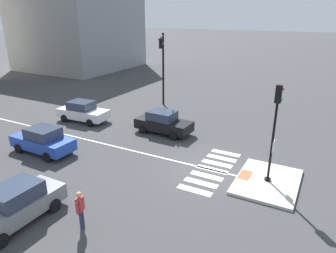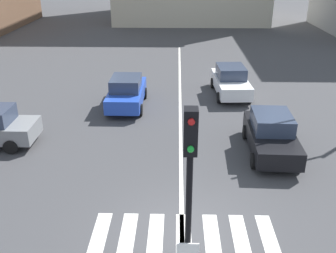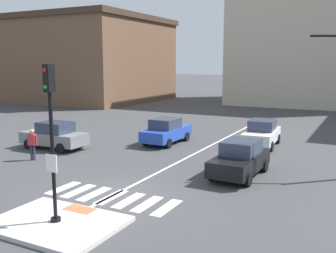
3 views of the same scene
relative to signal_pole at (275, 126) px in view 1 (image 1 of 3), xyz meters
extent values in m
plane|color=#3D3D3F|center=(0.00, 3.07, -3.13)|extent=(300.00, 300.00, 0.00)
cube|color=beige|center=(0.00, 0.01, -3.06)|extent=(4.10, 3.01, 0.15)
cube|color=#DB5B38|center=(0.00, 1.16, -2.98)|extent=(1.10, 0.60, 0.01)
cylinder|color=black|center=(0.00, 0.01, -2.92)|extent=(0.32, 0.32, 0.12)
cylinder|color=black|center=(0.00, 0.01, -0.86)|extent=(0.12, 0.12, 4.00)
cube|color=white|center=(0.00, -0.07, -1.06)|extent=(0.44, 0.03, 0.56)
cube|color=black|center=(0.00, 0.01, 1.56)|extent=(0.24, 0.28, 0.84)
sphere|color=red|center=(0.00, -0.15, 1.81)|extent=(0.12, 0.12, 0.12)
sphere|color=green|center=(0.00, -0.15, 1.31)|extent=(0.12, 0.12, 0.12)
cube|color=silver|center=(-2.43, 3.02, -3.13)|extent=(0.44, 1.80, 0.01)
cube|color=silver|center=(-1.62, 3.02, -3.13)|extent=(0.44, 1.80, 0.01)
cube|color=silver|center=(-0.81, 3.02, -3.13)|extent=(0.44, 1.80, 0.01)
cube|color=silver|center=(0.00, 3.02, -3.13)|extent=(0.44, 1.80, 0.01)
cube|color=silver|center=(0.81, 3.02, -3.13)|extent=(0.44, 1.80, 0.01)
cube|color=silver|center=(1.62, 3.02, -3.13)|extent=(0.44, 1.80, 0.01)
cube|color=silver|center=(2.43, 3.02, -3.13)|extent=(0.44, 1.80, 0.01)
cube|color=silver|center=(-0.05, 13.07, -3.13)|extent=(0.14, 28.00, 0.01)
cylinder|color=black|center=(10.06, 11.74, 0.16)|extent=(0.18, 0.18, 6.59)
cylinder|color=black|center=(8.07, 10.81, 3.20)|extent=(4.04, 1.95, 0.11)
cube|color=black|center=(7.87, 10.72, 2.75)|extent=(0.36, 0.38, 0.80)
sphere|color=gold|center=(7.94, 10.57, 2.75)|extent=(0.12, 0.12, 0.12)
cube|color=gray|center=(22.71, 33.83, 3.70)|extent=(15.31, 14.75, 13.67)
cube|color=slate|center=(-8.18, 8.57, -2.48)|extent=(4.10, 1.70, 0.70)
cube|color=#2D384C|center=(-8.03, 8.57, -1.81)|extent=(1.90, 1.48, 0.64)
cylinder|color=black|center=(-9.45, 7.74, -2.83)|extent=(0.60, 0.18, 0.60)
cylinder|color=black|center=(-6.91, 7.74, -2.83)|extent=(0.60, 0.18, 0.60)
cylinder|color=black|center=(-6.91, 9.40, -2.83)|extent=(0.60, 0.18, 0.60)
cube|color=#2347B7|center=(-2.86, 13.12, -2.48)|extent=(1.74, 4.12, 0.70)
cube|color=#2D384C|center=(-2.86, 12.97, -1.81)|extent=(1.50, 1.91, 0.64)
cylinder|color=black|center=(-3.68, 14.40, -2.83)|extent=(0.19, 0.60, 0.60)
cylinder|color=black|center=(-2.01, 14.39, -2.83)|extent=(0.19, 0.60, 0.60)
cylinder|color=black|center=(-3.70, 11.86, -2.83)|extent=(0.19, 0.60, 0.60)
cylinder|color=black|center=(-2.04, 11.84, -2.83)|extent=(0.19, 0.60, 0.60)
cube|color=white|center=(2.81, 15.06, -2.48)|extent=(1.91, 4.18, 0.70)
cube|color=#2D384C|center=(2.81, 15.21, -1.81)|extent=(1.58, 1.98, 0.64)
cylinder|color=black|center=(3.71, 13.83, -2.83)|extent=(0.21, 0.61, 0.60)
cylinder|color=black|center=(2.05, 13.74, -2.83)|extent=(0.21, 0.61, 0.60)
cylinder|color=black|center=(3.58, 16.37, -2.83)|extent=(0.21, 0.61, 0.60)
cylinder|color=black|center=(1.92, 16.28, -2.83)|extent=(0.21, 0.61, 0.60)
cube|color=black|center=(3.56, 8.08, -2.48)|extent=(1.84, 4.16, 0.70)
cube|color=#2D384C|center=(3.56, 8.23, -1.81)|extent=(1.54, 1.95, 0.64)
cylinder|color=black|center=(4.35, 6.79, -2.83)|extent=(0.20, 0.61, 0.60)
cylinder|color=black|center=(2.68, 6.84, -2.83)|extent=(0.20, 0.61, 0.60)
cylinder|color=black|center=(4.43, 9.33, -2.83)|extent=(0.20, 0.61, 0.60)
cylinder|color=black|center=(2.77, 9.38, -2.83)|extent=(0.20, 0.61, 0.60)
cylinder|color=#2D334C|center=(-7.08, 5.93, -2.72)|extent=(0.12, 0.12, 0.82)
cylinder|color=#2D334C|center=(-7.24, 5.88, -2.72)|extent=(0.12, 0.12, 0.82)
cube|color=#B73338|center=(-7.16, 5.91, -2.01)|extent=(0.41, 0.32, 0.60)
cylinder|color=#B73338|center=(-6.94, 5.98, -2.06)|extent=(0.09, 0.09, 0.56)
cylinder|color=#B73338|center=(-7.38, 5.83, -2.06)|extent=(0.09, 0.09, 0.56)
sphere|color=tan|center=(-7.16, 5.91, -1.57)|extent=(0.22, 0.22, 0.22)
camera|label=1|loc=(-14.52, -2.02, 5.05)|focal=32.68mm
camera|label=2|loc=(-0.24, -5.87, 4.32)|focal=41.13mm
camera|label=3|loc=(8.63, -8.84, 2.02)|focal=41.76mm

